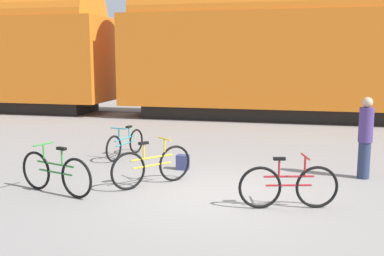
# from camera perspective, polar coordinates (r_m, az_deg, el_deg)

# --- Properties ---
(ground_plane) EXTENTS (80.00, 80.00, 0.00)m
(ground_plane) POSITION_cam_1_polar(r_m,az_deg,el_deg) (8.48, 3.12, -8.47)
(ground_plane) COLOR gray
(freight_train) EXTENTS (36.79, 2.98, 5.69)m
(freight_train) POSITION_cam_1_polar(r_m,az_deg,el_deg) (18.66, 8.98, 10.36)
(freight_train) COLOR black
(freight_train) RESTS_ON ground_plane
(rail_near) EXTENTS (48.79, 0.07, 0.01)m
(rail_near) POSITION_cam_1_polar(r_m,az_deg,el_deg) (18.12, 8.58, 0.91)
(rail_near) COLOR #4C4238
(rail_near) RESTS_ON ground_plane
(rail_far) EXTENTS (48.79, 0.07, 0.01)m
(rail_far) POSITION_cam_1_polar(r_m,az_deg,el_deg) (19.54, 8.92, 1.49)
(rail_far) COLOR #4C4238
(rail_far) RESTS_ON ground_plane
(bicycle_maroon) EXTENTS (1.66, 0.54, 0.91)m
(bicycle_maroon) POSITION_cam_1_polar(r_m,az_deg,el_deg) (7.82, 12.16, -7.22)
(bicycle_maroon) COLOR black
(bicycle_maroon) RESTS_ON ground_plane
(bicycle_yellow) EXTENTS (1.23, 1.42, 0.93)m
(bicycle_yellow) POSITION_cam_1_polar(r_m,az_deg,el_deg) (9.01, -5.07, -4.83)
(bicycle_yellow) COLOR black
(bicycle_yellow) RESTS_ON ground_plane
(bicycle_teal) EXTENTS (0.48, 1.68, 0.81)m
(bicycle_teal) POSITION_cam_1_polar(r_m,az_deg,el_deg) (11.59, -8.46, -2.00)
(bicycle_teal) COLOR black
(bicycle_teal) RESTS_ON ground_plane
(bicycle_green) EXTENTS (1.75, 0.62, 0.94)m
(bicycle_green) POSITION_cam_1_polar(r_m,az_deg,el_deg) (8.82, -16.94, -5.50)
(bicycle_green) COLOR black
(bicycle_green) RESTS_ON ground_plane
(person_in_purple) EXTENTS (0.30, 0.30, 1.73)m
(person_in_purple) POSITION_cam_1_polar(r_m,az_deg,el_deg) (10.07, 21.15, -1.10)
(person_in_purple) COLOR #283351
(person_in_purple) RESTS_ON ground_plane
(backpack) EXTENTS (0.28, 0.20, 0.34)m
(backpack) POSITION_cam_1_polar(r_m,az_deg,el_deg) (10.26, -1.19, -4.37)
(backpack) COLOR navy
(backpack) RESTS_ON ground_plane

